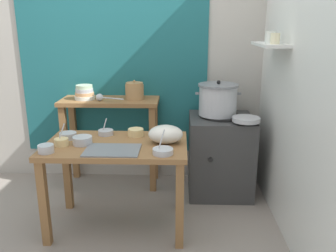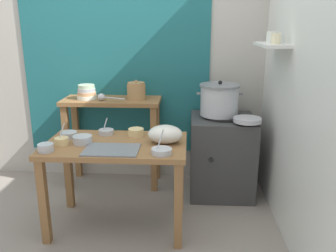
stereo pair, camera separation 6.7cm
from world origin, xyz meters
name	(u,v)px [view 2 (the right image)]	position (x,y,z in m)	size (l,w,h in m)	color
ground_plane	(115,226)	(0.00, 0.00, 0.00)	(9.00, 9.00, 0.00)	gray
wall_back	(139,55)	(0.08, 1.10, 1.30)	(4.40, 0.12, 2.60)	#B2ADA3
wall_right	(295,67)	(1.40, 0.20, 1.30)	(0.30, 3.20, 2.60)	silver
prep_table	(116,156)	(0.03, 0.03, 0.61)	(1.10, 0.66, 0.72)	olive
back_shelf_table	(112,121)	(-0.16, 0.83, 0.68)	(0.96, 0.40, 0.90)	olive
stove_block	(221,155)	(0.92, 0.70, 0.38)	(0.60, 0.61, 0.78)	#383838
steamer_pot	(219,100)	(0.88, 0.72, 0.93)	(0.43, 0.38, 0.33)	#B7BABF
clay_pot	(136,91)	(0.08, 0.83, 0.98)	(0.18, 0.18, 0.19)	#A37A4C
bowl_stack_enamel	(87,92)	(-0.41, 0.82, 0.96)	(0.19, 0.19, 0.14)	silver
ladle	(102,97)	(-0.23, 0.75, 0.93)	(0.28, 0.13, 0.07)	#B7BABF
serving_tray	(112,150)	(0.04, -0.14, 0.72)	(0.40, 0.28, 0.01)	slate
plastic_bag	(165,134)	(0.42, 0.05, 0.79)	(0.27, 0.21, 0.14)	silver
wide_pan	(247,120)	(1.11, 0.49, 0.80)	(0.25, 0.25, 0.04)	#B7BABF
prep_bowl_0	(69,135)	(-0.37, 0.13, 0.75)	(0.14, 0.14, 0.05)	#B7BABF
prep_bowl_1	(46,147)	(-0.43, -0.19, 0.75)	(0.11, 0.11, 0.06)	#B7BABF
prep_bowl_2	(106,132)	(-0.09, 0.24, 0.74)	(0.13, 0.13, 0.14)	#B7BABF
prep_bowl_3	(136,132)	(0.16, 0.22, 0.75)	(0.13, 0.13, 0.06)	#E5C684
prep_bowl_4	(162,151)	(0.41, -0.19, 0.74)	(0.15, 0.15, 0.17)	#B7BABF
prep_bowl_5	(62,141)	(-0.37, -0.04, 0.75)	(0.11, 0.11, 0.17)	#E5C684
prep_bowl_6	(83,139)	(-0.22, 0.00, 0.75)	(0.15, 0.15, 0.06)	#B7BABF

